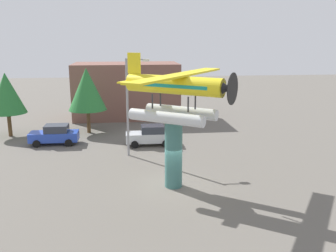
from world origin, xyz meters
TOP-DOWN VIEW (x-y plane):
  - ground_plane at (0.00, 0.00)m, footprint 140.00×140.00m
  - display_pedestal at (0.00, 0.00)m, footprint 1.10×1.10m
  - floatplane_monument at (0.11, -0.07)m, footprint 7.14×9.16m
  - car_near_blue at (-9.25, 10.70)m, footprint 4.20×2.02m
  - car_mid_silver at (-0.81, 9.51)m, footprint 4.20×2.02m
  - streetlight_primary at (-2.57, 6.70)m, footprint 1.84×0.28m
  - storefront_building at (-2.79, 22.00)m, footprint 12.21×6.39m
  - tree_west at (-14.05, 14.05)m, footprint 3.47×3.47m
  - tree_east at (-6.64, 14.56)m, footprint 3.71×3.71m

SIDE VIEW (x-z plane):
  - ground_plane at x=0.00m, z-range 0.00..0.00m
  - car_near_blue at x=-9.25m, z-range 0.00..1.76m
  - car_mid_silver at x=-0.81m, z-range 0.00..1.76m
  - display_pedestal at x=0.00m, z-range 0.00..4.31m
  - storefront_building at x=-2.79m, z-range 0.00..6.40m
  - tree_west at x=-14.05m, z-range 1.11..7.23m
  - tree_east at x=-6.64m, z-range 1.15..7.60m
  - streetlight_primary at x=-2.57m, z-range 0.63..8.35m
  - floatplane_monument at x=0.11m, z-range 3.99..7.99m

